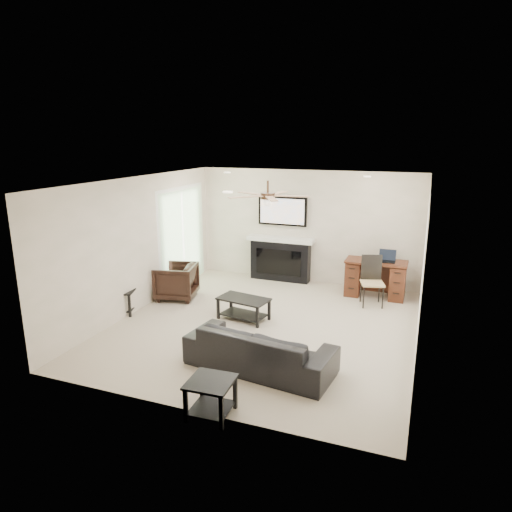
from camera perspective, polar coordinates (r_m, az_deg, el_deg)
The scene contains 10 objects.
room_shell at distance 7.58m, azimuth 2.73°, elevation 3.20°, with size 5.50×5.54×2.52m.
sofa at distance 6.54m, azimuth 0.48°, elevation -11.52°, with size 2.10×0.82×0.61m, color black.
armchair at distance 9.38m, azimuth -9.95°, elevation -3.14°, with size 0.76×0.78×0.71m, color black.
coffee_table at distance 8.24m, azimuth -1.56°, elevation -6.60°, with size 0.90×0.50×0.40m, color black.
end_table_near at distance 5.62m, azimuth -5.64°, elevation -17.24°, with size 0.52×0.52×0.45m, color black.
end_table_left at distance 8.90m, azimuth -16.42°, elevation -5.42°, with size 0.50×0.50×0.45m, color black.
fireplace_unit at distance 10.29m, azimuth 3.08°, elevation 2.10°, with size 1.52×0.34×1.91m, color black.
desk at distance 9.65m, azimuth 14.69°, elevation -2.76°, with size 1.22×0.56×0.76m, color #3D220F.
desk_chair at distance 9.09m, azimuth 14.34°, elevation -3.11°, with size 0.42×0.44×0.97m, color black.
laptop at distance 9.48m, azimuth 16.07°, elevation -0.05°, with size 0.33×0.24×0.23m, color black.
Camera 1 is at (2.47, -6.99, 3.19)m, focal length 32.00 mm.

